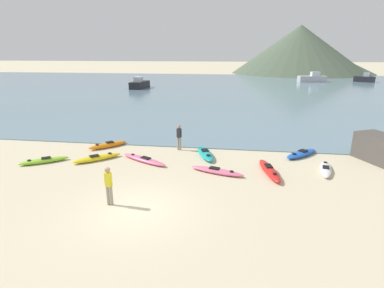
# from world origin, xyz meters

# --- Properties ---
(ground_plane) EXTENTS (400.00, 400.00, 0.00)m
(ground_plane) POSITION_xyz_m (0.00, 0.00, 0.00)
(ground_plane) COLOR beige
(bay_water) EXTENTS (160.00, 70.00, 0.06)m
(bay_water) POSITION_xyz_m (0.00, 43.60, 0.03)
(bay_water) COLOR slate
(bay_water) RESTS_ON ground_plane
(far_hill_left) EXTENTS (39.36, 39.36, 13.94)m
(far_hill_left) POSITION_xyz_m (22.13, 86.90, 6.97)
(far_hill_left) COLOR #4C5B47
(far_hill_left) RESTS_ON ground_plane
(far_hill_midleft) EXTENTS (40.55, 40.55, 9.62)m
(far_hill_midleft) POSITION_xyz_m (24.48, 89.94, 4.81)
(far_hill_midleft) COLOR #4C5B47
(far_hill_midleft) RESTS_ON ground_plane
(kayak_on_sand_0) EXTENTS (3.30, 2.14, 0.31)m
(kayak_on_sand_0) POSITION_xyz_m (-1.38, 5.59, 0.13)
(kayak_on_sand_0) COLOR #E5668C
(kayak_on_sand_0) RESTS_ON ground_plane
(kayak_on_sand_1) EXTENTS (2.34, 2.35, 0.39)m
(kayak_on_sand_1) POSITION_xyz_m (-4.66, 7.95, 0.17)
(kayak_on_sand_1) COLOR orange
(kayak_on_sand_1) RESTS_ON ground_plane
(kayak_on_sand_2) EXTENTS (2.61, 2.02, 0.32)m
(kayak_on_sand_2) POSITION_xyz_m (-7.19, 4.56, 0.14)
(kayak_on_sand_2) COLOR #8CCC2D
(kayak_on_sand_2) RESTS_ON ground_plane
(kayak_on_sand_3) EXTENTS (1.25, 3.28, 0.40)m
(kayak_on_sand_3) POSITION_xyz_m (5.85, 4.83, 0.18)
(kayak_on_sand_3) COLOR red
(kayak_on_sand_3) RESTS_ON ground_plane
(kayak_on_sand_4) EXTENTS (2.61, 2.42, 0.35)m
(kayak_on_sand_4) POSITION_xyz_m (-4.27, 5.41, 0.15)
(kayak_on_sand_4) COLOR yellow
(kayak_on_sand_4) RESTS_ON ground_plane
(kayak_on_sand_5) EXTENTS (1.67, 3.03, 0.37)m
(kayak_on_sand_5) POSITION_xyz_m (2.15, 7.16, 0.16)
(kayak_on_sand_5) COLOR teal
(kayak_on_sand_5) RESTS_ON ground_plane
(kayak_on_sand_6) EXTENTS (2.53, 2.53, 0.36)m
(kayak_on_sand_6) POSITION_xyz_m (8.14, 8.00, 0.16)
(kayak_on_sand_6) COLOR blue
(kayak_on_sand_6) RESTS_ON ground_plane
(kayak_on_sand_7) EXTENTS (1.18, 2.67, 0.31)m
(kayak_on_sand_7) POSITION_xyz_m (8.95, 5.58, 0.14)
(kayak_on_sand_7) COLOR white
(kayak_on_sand_7) RESTS_ON ground_plane
(kayak_on_sand_8) EXTENTS (3.05, 1.50, 0.30)m
(kayak_on_sand_8) POSITION_xyz_m (3.06, 4.44, 0.13)
(kayak_on_sand_8) COLOR #E5668C
(kayak_on_sand_8) RESTS_ON ground_plane
(person_near_foreground) EXTENTS (0.35, 0.24, 1.73)m
(person_near_foreground) POSITION_xyz_m (-1.25, 0.28, 0.99)
(person_near_foreground) COLOR gray
(person_near_foreground) RESTS_ON ground_plane
(person_near_waterline) EXTENTS (0.35, 0.24, 1.71)m
(person_near_waterline) POSITION_xyz_m (0.30, 8.11, 0.98)
(person_near_waterline) COLOR gray
(person_near_waterline) RESTS_ON ground_plane
(moored_boat_0) EXTENTS (2.40, 5.13, 2.03)m
(moored_boat_0) POSITION_xyz_m (-13.18, 41.56, 0.77)
(moored_boat_0) COLOR black
(moored_boat_0) RESTS_ON bay_water
(moored_boat_1) EXTENTS (4.20, 3.65, 1.99)m
(moored_boat_1) POSITION_xyz_m (31.31, 59.97, 0.76)
(moored_boat_1) COLOR black
(moored_boat_1) RESTS_ON bay_water
(moored_boat_2) EXTENTS (5.98, 2.93, 2.12)m
(moored_boat_2) POSITION_xyz_m (20.16, 58.49, 0.80)
(moored_boat_2) COLOR #B2B2B7
(moored_boat_2) RESTS_ON bay_water
(shoreline_rock) EXTENTS (2.61, 3.10, 1.60)m
(shoreline_rock) POSITION_xyz_m (12.52, 7.70, 0.80)
(shoreline_rock) COLOR #4C4742
(shoreline_rock) RESTS_ON ground_plane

